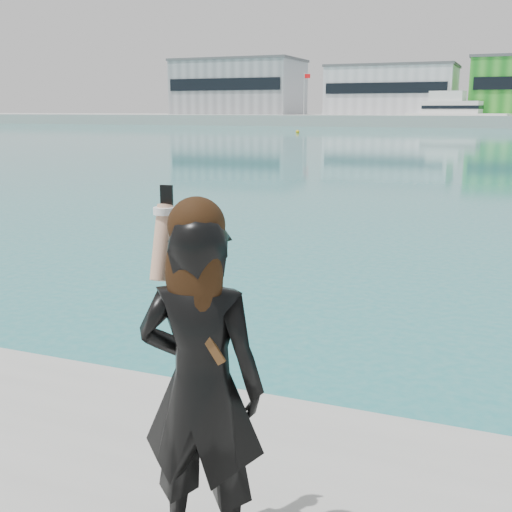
# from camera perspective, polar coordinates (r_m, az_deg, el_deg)

# --- Properties ---
(far_quay) EXTENTS (320.00, 40.00, 2.00)m
(far_quay) POSITION_cam_1_polar(r_m,az_deg,el_deg) (133.35, 21.56, 11.15)
(far_quay) COLOR #9E9E99
(far_quay) RESTS_ON ground
(warehouse_grey_left) EXTENTS (26.52, 16.36, 11.50)m
(warehouse_grey_left) POSITION_cam_1_polar(r_m,az_deg,el_deg) (143.23, -1.52, 14.78)
(warehouse_grey_left) COLOR gray
(warehouse_grey_left) RESTS_ON far_quay
(warehouse_white) EXTENTS (24.48, 15.35, 9.50)m
(warehouse_white) POSITION_cam_1_polar(r_m,az_deg,el_deg) (133.53, 12.01, 14.23)
(warehouse_white) COLOR silver
(warehouse_white) RESTS_ON far_quay
(flagpole_left) EXTENTS (1.28, 0.16, 8.00)m
(flagpole_left) POSITION_cam_1_polar(r_m,az_deg,el_deg) (130.63, 4.34, 14.40)
(flagpole_left) COLOR silver
(flagpole_left) RESTS_ON far_quay
(motor_yacht) EXTENTS (18.03, 7.34, 8.17)m
(motor_yacht) POSITION_cam_1_polar(r_m,az_deg,el_deg) (121.73, 17.24, 12.00)
(motor_yacht) COLOR white
(motor_yacht) RESTS_ON ground
(buoy_far) EXTENTS (0.50, 0.50, 0.50)m
(buoy_far) POSITION_cam_1_polar(r_m,az_deg,el_deg) (85.03, 3.71, 10.85)
(buoy_far) COLOR #EEB60C
(buoy_far) RESTS_ON ground
(woman) EXTENTS (0.67, 0.49, 1.80)m
(woman) POSITION_cam_1_polar(r_m,az_deg,el_deg) (3.12, -4.95, -10.71)
(woman) COLOR black
(woman) RESTS_ON near_quay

